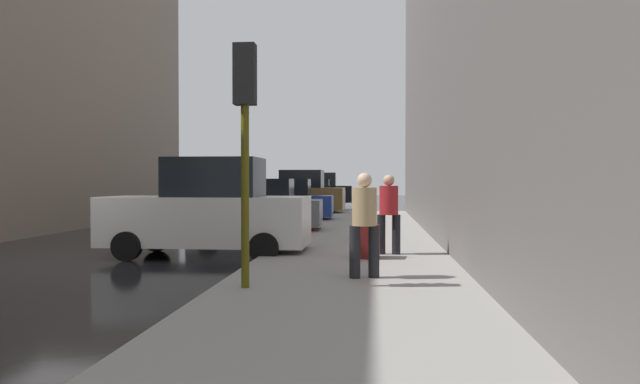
{
  "coord_description": "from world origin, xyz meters",
  "views": [
    {
      "loc": [
        6.4,
        -12.5,
        1.74
      ],
      "look_at": [
        4.79,
        5.97,
        1.39
      ],
      "focal_mm": 35.0,
      "sensor_mm": 36.0,
      "label": 1
    }
  ],
  "objects": [
    {
      "name": "ground_plane",
      "position": [
        0.0,
        0.0,
        0.0
      ],
      "size": [
        120.0,
        120.0,
        0.0
      ],
      "primitive_type": "plane",
      "color": "black"
    },
    {
      "name": "sidewalk",
      "position": [
        6.0,
        0.0,
        0.07
      ],
      "size": [
        4.0,
        40.0,
        0.15
      ],
      "primitive_type": "cube",
      "color": "gray",
      "rests_on": "ground_plane"
    },
    {
      "name": "parked_white_van",
      "position": [
        2.65,
        1.36,
        1.03
      ],
      "size": [
        4.61,
        2.08,
        2.25
      ],
      "color": "silver",
      "rests_on": "ground_plane"
    },
    {
      "name": "parked_gray_coupe",
      "position": [
        2.65,
        7.4,
        0.85
      ],
      "size": [
        4.25,
        2.15,
        1.79
      ],
      "color": "slate",
      "rests_on": "ground_plane"
    },
    {
      "name": "parked_blue_sedan",
      "position": [
        2.65,
        12.92,
        0.85
      ],
      "size": [
        4.24,
        2.13,
        1.79
      ],
      "color": "navy",
      "rests_on": "ground_plane"
    },
    {
      "name": "parked_bronze_suv",
      "position": [
        2.65,
        18.38,
        1.03
      ],
      "size": [
        4.64,
        2.15,
        2.25
      ],
      "color": "brown",
      "rests_on": "ground_plane"
    },
    {
      "name": "parked_dark_green_sedan",
      "position": [
        2.65,
        24.08,
        0.85
      ],
      "size": [
        4.25,
        2.15,
        1.79
      ],
      "color": "#193828",
      "rests_on": "ground_plane"
    },
    {
      "name": "parked_black_suv",
      "position": [
        2.65,
        28.98,
        1.03
      ],
      "size": [
        4.67,
        2.2,
        2.25
      ],
      "color": "black",
      "rests_on": "ground_plane"
    },
    {
      "name": "fire_hydrant",
      "position": [
        4.45,
        7.05,
        0.5
      ],
      "size": [
        0.42,
        0.22,
        0.7
      ],
      "color": "red",
      "rests_on": "sidewalk"
    },
    {
      "name": "traffic_light",
      "position": [
        4.5,
        -3.42,
        2.76
      ],
      "size": [
        0.32,
        0.32,
        3.6
      ],
      "color": "#514C0F",
      "rests_on": "sidewalk"
    },
    {
      "name": "pedestrian_in_red_jacket",
      "position": [
        6.71,
        0.94,
        1.1
      ],
      "size": [
        0.5,
        0.41,
        1.71
      ],
      "color": "black",
      "rests_on": "sidewalk"
    },
    {
      "name": "pedestrian_in_tan_coat",
      "position": [
        6.24,
        -2.36,
        1.1
      ],
      "size": [
        0.53,
        0.49,
        1.71
      ],
      "color": "black",
      "rests_on": "sidewalk"
    },
    {
      "name": "rolling_suitcase",
      "position": [
        6.3,
        0.24,
        0.49
      ],
      "size": [
        0.43,
        0.6,
        1.04
      ],
      "color": "#591414",
      "rests_on": "sidewalk"
    },
    {
      "name": "duffel_bag",
      "position": [
        6.22,
        3.9,
        0.29
      ],
      "size": [
        0.32,
        0.44,
        0.28
      ],
      "color": "black",
      "rests_on": "sidewalk"
    }
  ]
}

